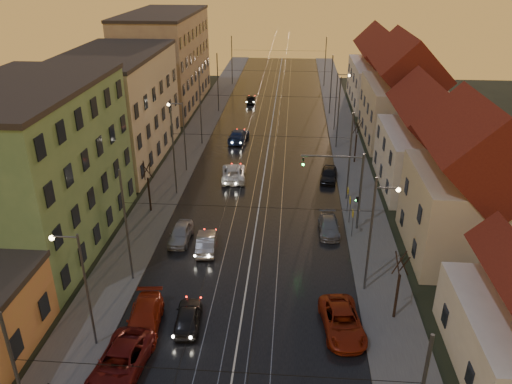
% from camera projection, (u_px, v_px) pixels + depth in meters
% --- Properties ---
extents(ground, '(160.00, 160.00, 0.00)m').
position_uv_depth(ground, '(232.00, 377.00, 28.84)').
color(ground, black).
rests_on(ground, ground).
extents(road, '(16.00, 120.00, 0.04)m').
position_uv_depth(road, '(269.00, 143.00, 64.88)').
color(road, black).
rests_on(road, ground).
extents(sidewalk_left, '(4.00, 120.00, 0.15)m').
position_uv_depth(sidewalk_left, '(193.00, 141.00, 65.54)').
color(sidewalk_left, '#4C4C4C').
rests_on(sidewalk_left, ground).
extents(sidewalk_right, '(4.00, 120.00, 0.15)m').
position_uv_depth(sidewalk_right, '(346.00, 145.00, 64.17)').
color(sidewalk_right, '#4C4C4C').
rests_on(sidewalk_right, ground).
extents(tram_rail_0, '(0.06, 120.00, 0.03)m').
position_uv_depth(tram_rail_0, '(252.00, 143.00, 65.01)').
color(tram_rail_0, gray).
rests_on(tram_rail_0, road).
extents(tram_rail_1, '(0.06, 120.00, 0.03)m').
position_uv_depth(tram_rail_1, '(263.00, 143.00, 64.92)').
color(tram_rail_1, gray).
rests_on(tram_rail_1, road).
extents(tram_rail_2, '(0.06, 120.00, 0.03)m').
position_uv_depth(tram_rail_2, '(275.00, 143.00, 64.81)').
color(tram_rail_2, gray).
rests_on(tram_rail_2, road).
extents(tram_rail_3, '(0.06, 120.00, 0.03)m').
position_uv_depth(tram_rail_3, '(286.00, 143.00, 64.71)').
color(tram_rail_3, gray).
rests_on(tram_rail_3, road).
extents(apartment_left_1, '(10.00, 18.00, 13.00)m').
position_uv_depth(apartment_left_1, '(34.00, 171.00, 39.88)').
color(apartment_left_1, '#588253').
rests_on(apartment_left_1, ground).
extents(apartment_left_2, '(10.00, 20.00, 12.00)m').
position_uv_depth(apartment_left_2, '(117.00, 108.00, 58.11)').
color(apartment_left_2, beige).
rests_on(apartment_left_2, ground).
extents(apartment_left_3, '(10.00, 24.00, 14.00)m').
position_uv_depth(apartment_left_3, '(166.00, 61.00, 79.32)').
color(apartment_left_3, '#91755D').
rests_on(apartment_left_3, ground).
extents(house_right_1, '(8.67, 10.20, 10.80)m').
position_uv_depth(house_right_1, '(470.00, 192.00, 38.86)').
color(house_right_1, beige).
rests_on(house_right_1, ground).
extents(house_right_2, '(9.18, 12.24, 9.20)m').
position_uv_depth(house_right_2, '(429.00, 145.00, 50.92)').
color(house_right_2, silver).
rests_on(house_right_2, ground).
extents(house_right_3, '(9.18, 14.28, 11.50)m').
position_uv_depth(house_right_3, '(403.00, 96.00, 63.94)').
color(house_right_3, beige).
rests_on(house_right_3, ground).
extents(house_right_4, '(9.18, 16.32, 10.00)m').
position_uv_depth(house_right_4, '(381.00, 73.00, 80.49)').
color(house_right_4, silver).
rests_on(house_right_4, ground).
extents(catenary_pole_l_1, '(0.16, 0.16, 9.00)m').
position_uv_depth(catenary_pole_l_1, '(127.00, 228.00, 35.61)').
color(catenary_pole_l_1, '#595B60').
rests_on(catenary_pole_l_1, ground).
extents(catenary_pole_r_1, '(0.16, 0.16, 9.00)m').
position_uv_depth(catenary_pole_r_1, '(370.00, 237.00, 34.43)').
color(catenary_pole_r_1, '#595B60').
rests_on(catenary_pole_r_1, ground).
extents(catenary_pole_l_2, '(0.16, 0.16, 9.00)m').
position_uv_depth(catenary_pole_l_2, '(174.00, 153.00, 49.13)').
color(catenary_pole_l_2, '#595B60').
rests_on(catenary_pole_l_2, ground).
extents(catenary_pole_r_2, '(0.16, 0.16, 9.00)m').
position_uv_depth(catenary_pole_r_2, '(350.00, 158.00, 47.95)').
color(catenary_pole_r_2, '#595B60').
rests_on(catenary_pole_r_2, ground).
extents(catenary_pole_l_3, '(0.16, 0.16, 9.00)m').
position_uv_depth(catenary_pole_l_3, '(201.00, 111.00, 62.65)').
color(catenary_pole_l_3, '#595B60').
rests_on(catenary_pole_l_3, ground).
extents(catenary_pole_r_3, '(0.16, 0.16, 9.00)m').
position_uv_depth(catenary_pole_r_3, '(338.00, 114.00, 61.47)').
color(catenary_pole_r_3, '#595B60').
rests_on(catenary_pole_r_3, ground).
extents(catenary_pole_l_4, '(0.16, 0.16, 9.00)m').
position_uv_depth(catenary_pole_l_4, '(218.00, 83.00, 76.17)').
color(catenary_pole_l_4, '#595B60').
rests_on(catenary_pole_l_4, ground).
extents(catenary_pole_r_4, '(0.16, 0.16, 9.00)m').
position_uv_depth(catenary_pole_r_4, '(331.00, 85.00, 74.99)').
color(catenary_pole_r_4, '#595B60').
rests_on(catenary_pole_r_4, ground).
extents(catenary_pole_l_5, '(0.16, 0.16, 9.00)m').
position_uv_depth(catenary_pole_l_5, '(232.00, 61.00, 92.39)').
color(catenary_pole_l_5, '#595B60').
rests_on(catenary_pole_l_5, ground).
extents(catenary_pole_r_5, '(0.16, 0.16, 9.00)m').
position_uv_depth(catenary_pole_r_5, '(325.00, 62.00, 91.21)').
color(catenary_pole_r_5, '#595B60').
rests_on(catenary_pole_r_5, ground).
extents(street_lamp_0, '(1.75, 0.32, 8.00)m').
position_uv_depth(street_lamp_0, '(80.00, 280.00, 29.18)').
color(street_lamp_0, '#595B60').
rests_on(street_lamp_0, ground).
extents(street_lamp_1, '(1.75, 0.32, 8.00)m').
position_uv_depth(street_lamp_1, '(376.00, 225.00, 35.13)').
color(street_lamp_1, '#595B60').
rests_on(street_lamp_1, ground).
extents(street_lamp_2, '(1.75, 0.32, 8.00)m').
position_uv_depth(street_lamp_2, '(181.00, 130.00, 54.41)').
color(street_lamp_2, '#595B60').
rests_on(street_lamp_2, ground).
extents(street_lamp_3, '(1.75, 0.32, 8.00)m').
position_uv_depth(street_lamp_3, '(339.00, 96.00, 67.58)').
color(street_lamp_3, '#595B60').
rests_on(street_lamp_3, ground).
extents(traffic_light_mast, '(5.30, 0.32, 7.20)m').
position_uv_depth(traffic_light_mast, '(349.00, 182.00, 42.54)').
color(traffic_light_mast, '#595B60').
rests_on(traffic_light_mast, ground).
extents(bare_tree_0, '(1.09, 1.09, 5.11)m').
position_uv_depth(bare_tree_0, '(149.00, 188.00, 46.50)').
color(bare_tree_0, black).
rests_on(bare_tree_0, ground).
extents(bare_tree_1, '(1.09, 1.09, 5.11)m').
position_uv_depth(bare_tree_1, '(398.00, 288.00, 32.48)').
color(bare_tree_1, black).
rests_on(bare_tree_1, ground).
extents(bare_tree_2, '(1.09, 1.09, 5.11)m').
position_uv_depth(bare_tree_2, '(356.00, 143.00, 57.70)').
color(bare_tree_2, black).
rests_on(bare_tree_2, ground).
extents(driving_car_0, '(1.94, 4.14, 1.37)m').
position_uv_depth(driving_car_0, '(188.00, 316.00, 32.67)').
color(driving_car_0, black).
rests_on(driving_car_0, ground).
extents(driving_car_1, '(1.93, 4.37, 1.40)m').
position_uv_depth(driving_car_1, '(206.00, 242.00, 41.10)').
color(driving_car_1, gray).
rests_on(driving_car_1, ground).
extents(driving_car_2, '(3.03, 5.60, 1.49)m').
position_uv_depth(driving_car_2, '(233.00, 173.00, 54.19)').
color(driving_car_2, silver).
rests_on(driving_car_2, ground).
extents(driving_car_3, '(2.64, 5.55, 1.56)m').
position_uv_depth(driving_car_3, '(239.00, 135.00, 65.42)').
color(driving_car_3, navy).
rests_on(driving_car_3, ground).
extents(driving_car_4, '(1.87, 4.00, 1.32)m').
position_uv_depth(driving_car_4, '(251.00, 99.00, 82.48)').
color(driving_car_4, black).
rests_on(driving_car_4, ground).
extents(parked_left_1, '(3.04, 5.88, 1.58)m').
position_uv_depth(parked_left_1, '(120.00, 363.00, 28.76)').
color(parked_left_1, '#5A100F').
rests_on(parked_left_1, ground).
extents(parked_left_2, '(2.58, 5.29, 1.48)m').
position_uv_depth(parked_left_2, '(144.00, 319.00, 32.38)').
color(parked_left_2, maroon).
rests_on(parked_left_2, ground).
extents(parked_left_3, '(1.73, 4.17, 1.41)m').
position_uv_depth(parked_left_3, '(181.00, 233.00, 42.42)').
color(parked_left_3, '#9E9FA4').
rests_on(parked_left_3, ground).
extents(parked_right_0, '(3.06, 5.54, 1.47)m').
position_uv_depth(parked_right_0, '(342.00, 322.00, 32.13)').
color(parked_right_0, maroon).
rests_on(parked_right_0, ground).
extents(parked_right_1, '(1.83, 4.31, 1.24)m').
position_uv_depth(parked_right_1, '(329.00, 226.00, 43.73)').
color(parked_right_1, gray).
rests_on(parked_right_1, ground).
extents(parked_right_2, '(2.15, 4.32, 1.41)m').
position_uv_depth(parked_right_2, '(329.00, 174.00, 53.89)').
color(parked_right_2, black).
rests_on(parked_right_2, ground).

